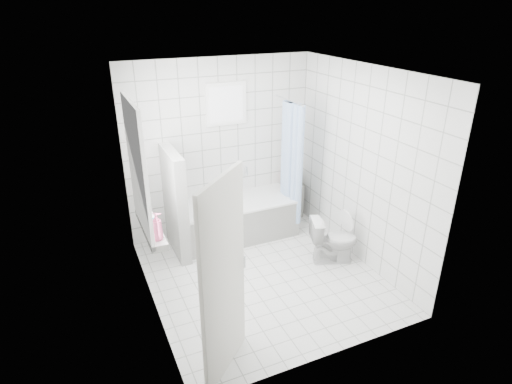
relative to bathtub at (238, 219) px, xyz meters
name	(u,v)px	position (x,y,z in m)	size (l,w,h in m)	color
ground	(263,276)	(-0.10, -1.12, -0.29)	(3.00, 3.00, 0.00)	white
ceiling	(265,71)	(-0.10, -1.12, 2.31)	(3.00, 3.00, 0.00)	white
wall_back	(220,148)	(-0.10, 0.38, 1.01)	(2.80, 0.02, 2.60)	white
wall_front	(336,245)	(-0.10, -2.62, 1.01)	(2.80, 0.02, 2.60)	white
wall_left	(144,206)	(-1.50, -1.12, 1.01)	(0.02, 3.00, 2.60)	white
wall_right	(361,167)	(1.30, -1.12, 1.01)	(0.02, 3.00, 2.60)	white
window_left	(140,169)	(-1.45, -0.82, 1.31)	(0.01, 0.90, 1.40)	white
window_back	(227,104)	(0.00, 0.33, 1.66)	(0.50, 0.01, 0.50)	white
window_sill	(151,228)	(-1.41, -0.82, 0.57)	(0.18, 1.02, 0.08)	white
door	(224,281)	(-1.06, -2.33, 0.71)	(0.04, 0.80, 2.00)	silver
bathtub	(238,219)	(0.00, 0.00, 0.00)	(1.73, 0.77, 0.58)	white
partition_wall	(175,203)	(-0.93, -0.05, 0.46)	(0.15, 0.85, 1.50)	white
tiled_ledge	(290,201)	(1.03, 0.25, -0.02)	(0.40, 0.24, 0.55)	white
toilet	(334,240)	(0.93, -1.17, 0.03)	(0.36, 0.63, 0.64)	white
curtain_rod	(289,100)	(0.81, -0.02, 1.71)	(0.02, 0.02, 0.80)	silver
shower_curtain	(291,164)	(0.81, -0.16, 0.81)	(0.14, 0.48, 1.78)	#487FD3
tub_faucet	(235,175)	(0.10, 0.33, 0.56)	(0.18, 0.06, 0.06)	silver
sill_bottles	(153,220)	(-1.40, -0.95, 0.73)	(0.18, 0.79, 0.32)	white
ledge_bottles	(291,180)	(1.02, 0.22, 0.38)	(0.20, 0.19, 0.25)	#18901A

